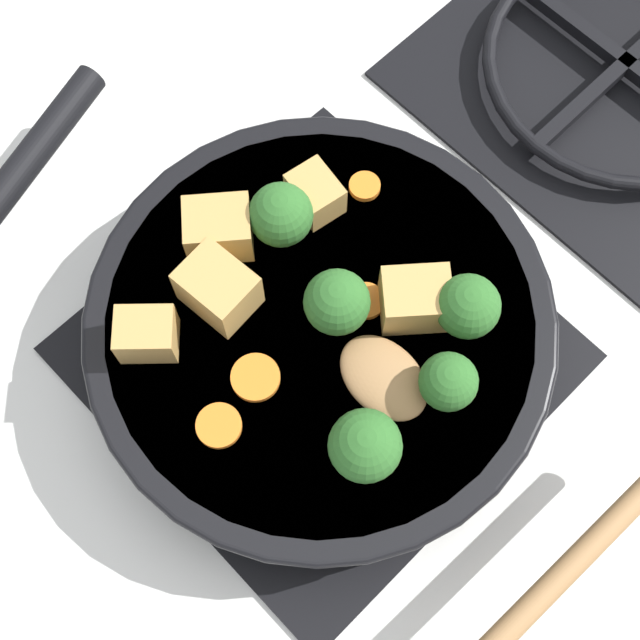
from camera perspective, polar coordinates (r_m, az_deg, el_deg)
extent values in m
plane|color=silver|center=(0.68, 0.00, -2.17)|extent=(2.40, 2.40, 0.00)
cube|color=black|center=(0.68, 0.00, -2.07)|extent=(0.31, 0.31, 0.01)
torus|color=black|center=(0.66, 0.00, -1.63)|extent=(0.24, 0.24, 0.01)
cube|color=black|center=(0.66, 0.00, -1.63)|extent=(0.01, 0.23, 0.01)
cube|color=black|center=(0.66, 0.00, -1.63)|extent=(0.23, 0.01, 0.01)
cube|color=black|center=(0.84, 18.61, 14.62)|extent=(0.31, 0.31, 0.01)
torus|color=black|center=(0.82, 18.95, 15.25)|extent=(0.24, 0.24, 0.01)
cube|color=black|center=(0.82, 18.95, 15.25)|extent=(0.01, 0.23, 0.01)
cube|color=black|center=(0.82, 18.95, 15.25)|extent=(0.23, 0.01, 0.01)
cylinder|color=black|center=(0.64, 0.00, -0.76)|extent=(0.32, 0.32, 0.05)
cylinder|color=#5B3316|center=(0.63, 0.00, -0.64)|extent=(0.30, 0.30, 0.04)
torus|color=black|center=(0.62, 0.00, -0.13)|extent=(0.33, 0.33, 0.01)
cylinder|color=black|center=(0.71, -18.60, 9.10)|extent=(0.08, 0.19, 0.02)
ellipsoid|color=#A87A4C|center=(0.59, 3.93, -3.85)|extent=(0.07, 0.05, 0.01)
cylinder|color=#A87A4C|center=(0.59, 15.44, -15.25)|extent=(0.03, 0.26, 0.02)
cube|color=tan|center=(0.62, -6.52, 5.80)|extent=(0.06, 0.06, 0.04)
cube|color=tan|center=(0.60, 6.12, 1.30)|extent=(0.06, 0.06, 0.04)
cube|color=tan|center=(0.60, -11.04, -0.90)|extent=(0.05, 0.05, 0.03)
cube|color=tan|center=(0.60, -6.54, 2.02)|extent=(0.05, 0.04, 0.04)
cube|color=tan|center=(0.64, -0.31, 8.09)|extent=(0.04, 0.03, 0.03)
cylinder|color=#709956|center=(0.60, 7.95, -4.49)|extent=(0.01, 0.01, 0.01)
sphere|color=#2D6628|center=(0.58, 8.22, -3.93)|extent=(0.04, 0.04, 0.04)
cylinder|color=#709956|center=(0.61, 1.05, 0.36)|extent=(0.01, 0.01, 0.01)
sphere|color=#2D6628|center=(0.59, 1.09, 1.15)|extent=(0.04, 0.04, 0.04)
cylinder|color=#709956|center=(0.61, 9.12, 0.11)|extent=(0.01, 0.01, 0.01)
sphere|color=#2D6628|center=(0.59, 9.44, 0.87)|extent=(0.04, 0.04, 0.04)
cylinder|color=#709956|center=(0.63, -2.44, 5.80)|extent=(0.01, 0.01, 0.01)
sphere|color=#2D6628|center=(0.61, -2.52, 6.74)|extent=(0.05, 0.05, 0.05)
cylinder|color=#709956|center=(0.58, 2.80, -8.54)|extent=(0.01, 0.01, 0.01)
sphere|color=#2D6628|center=(0.56, 2.91, -8.04)|extent=(0.05, 0.05, 0.05)
cylinder|color=orange|center=(0.65, 2.88, 8.55)|extent=(0.02, 0.02, 0.01)
cylinder|color=orange|center=(0.62, 2.95, 1.22)|extent=(0.03, 0.03, 0.01)
cylinder|color=orange|center=(0.60, -4.47, -3.38)|extent=(0.03, 0.03, 0.01)
cylinder|color=orange|center=(0.59, -6.49, -6.74)|extent=(0.03, 0.03, 0.01)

